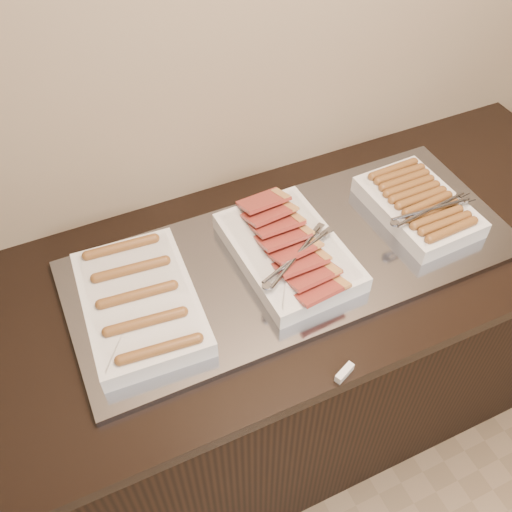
{
  "coord_description": "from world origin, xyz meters",
  "views": [
    {
      "loc": [
        -0.51,
        1.25,
        2.05
      ],
      "look_at": [
        -0.1,
        2.13,
        0.97
      ],
      "focal_mm": 40.0,
      "sensor_mm": 36.0,
      "label": 1
    }
  ],
  "objects": [
    {
      "name": "counter",
      "position": [
        0.0,
        2.13,
        0.45
      ],
      "size": [
        2.06,
        0.76,
        0.9
      ],
      "color": "black",
      "rests_on": "ground"
    },
    {
      "name": "warming_tray",
      "position": [
        0.01,
        2.13,
        0.91
      ],
      "size": [
        1.2,
        0.5,
        0.02
      ],
      "primitive_type": "cube",
      "color": "gray",
      "rests_on": "counter"
    },
    {
      "name": "dish_left",
      "position": [
        -0.41,
        2.13,
        0.95
      ],
      "size": [
        0.29,
        0.41,
        0.07
      ],
      "rotation": [
        0.0,
        0.0,
        -0.06
      ],
      "color": "silver",
      "rests_on": "warming_tray"
    },
    {
      "name": "dish_center",
      "position": [
        -0.01,
        2.13,
        0.95
      ],
      "size": [
        0.28,
        0.42,
        0.09
      ],
      "rotation": [
        0.0,
        0.0,
        0.04
      ],
      "color": "silver",
      "rests_on": "warming_tray"
    },
    {
      "name": "dish_right",
      "position": [
        0.41,
        2.13,
        0.95
      ],
      "size": [
        0.26,
        0.34,
        0.08
      ],
      "rotation": [
        0.0,
        0.0,
        0.04
      ],
      "color": "silver",
      "rests_on": "warming_tray"
    },
    {
      "name": "label_holder",
      "position": [
        -0.04,
        1.77,
        0.91
      ],
      "size": [
        0.06,
        0.04,
        0.02
      ],
      "primitive_type": "cube",
      "rotation": [
        0.0,
        0.0,
        0.41
      ],
      "color": "silver",
      "rests_on": "counter"
    }
  ]
}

